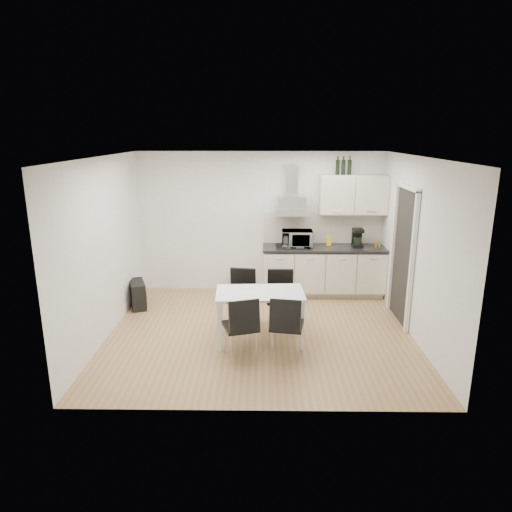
{
  "coord_description": "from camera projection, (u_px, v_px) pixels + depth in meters",
  "views": [
    {
      "loc": [
        0.03,
        -6.34,
        2.92
      ],
      "look_at": [
        -0.07,
        0.37,
        1.1
      ],
      "focal_mm": 32.0,
      "sensor_mm": 36.0,
      "label": 1
    }
  ],
  "objects": [
    {
      "name": "chair_far_right",
      "position": [
        281.0,
        300.0,
        6.99
      ],
      "size": [
        0.44,
        0.5,
        0.88
      ],
      "primitive_type": null,
      "rotation": [
        0.0,
        0.0,
        3.14
      ],
      "color": "black",
      "rests_on": "ground"
    },
    {
      "name": "floor_speaker",
      "position": [
        236.0,
        282.0,
        8.68
      ],
      "size": [
        0.22,
        0.2,
        0.32
      ],
      "primitive_type": "cube",
      "rotation": [
        0.0,
        0.0,
        0.18
      ],
      "color": "black",
      "rests_on": "ground"
    },
    {
      "name": "chair_near_right",
      "position": [
        287.0,
        326.0,
        6.04
      ],
      "size": [
        0.52,
        0.57,
        0.88
      ],
      "primitive_type": null,
      "rotation": [
        0.0,
        0.0,
        -0.17
      ],
      "color": "black",
      "rests_on": "ground"
    },
    {
      "name": "kitchenette",
      "position": [
        326.0,
        251.0,
        8.32
      ],
      "size": [
        2.22,
        0.64,
        2.52
      ],
      "color": "beige",
      "rests_on": "ground"
    },
    {
      "name": "guitar_amp",
      "position": [
        138.0,
        294.0,
        7.85
      ],
      "size": [
        0.42,
        0.59,
        0.46
      ],
      "rotation": [
        0.0,
        0.0,
        0.36
      ],
      "color": "black",
      "rests_on": "ground"
    },
    {
      "name": "dining_table",
      "position": [
        260.0,
        298.0,
        6.45
      ],
      "size": [
        1.27,
        0.76,
        0.75
      ],
      "rotation": [
        0.0,
        0.0,
        0.05
      ],
      "color": "white",
      "rests_on": "ground"
    },
    {
      "name": "wall_right",
      "position": [
        417.0,
        250.0,
        6.51
      ],
      "size": [
        0.1,
        4.0,
        2.6
      ],
      "primitive_type": "cube",
      "color": "white",
      "rests_on": "ground"
    },
    {
      "name": "wall_front",
      "position": [
        259.0,
        298.0,
        4.61
      ],
      "size": [
        4.5,
        0.1,
        2.6
      ],
      "primitive_type": "cube",
      "color": "white",
      "rests_on": "ground"
    },
    {
      "name": "wall_back",
      "position": [
        261.0,
        223.0,
        8.47
      ],
      "size": [
        4.5,
        0.1,
        2.6
      ],
      "primitive_type": "cube",
      "color": "white",
      "rests_on": "ground"
    },
    {
      "name": "chair_far_left",
      "position": [
        241.0,
        299.0,
        7.04
      ],
      "size": [
        0.51,
        0.56,
        0.88
      ],
      "primitive_type": null,
      "rotation": [
        0.0,
        0.0,
        3.0
      ],
      "color": "black",
      "rests_on": "ground"
    },
    {
      "name": "wall_left",
      "position": [
        104.0,
        249.0,
        6.57
      ],
      "size": [
        0.1,
        4.0,
        2.6
      ],
      "primitive_type": "cube",
      "color": "white",
      "rests_on": "ground"
    },
    {
      "name": "ceiling",
      "position": [
        260.0,
        157.0,
        6.2
      ],
      "size": [
        4.5,
        4.5,
        0.0
      ],
      "primitive_type": "plane",
      "color": "white",
      "rests_on": "wall_back"
    },
    {
      "name": "chair_near_left",
      "position": [
        240.0,
        327.0,
        6.01
      ],
      "size": [
        0.57,
        0.61,
        0.88
      ],
      "primitive_type": null,
      "rotation": [
        0.0,
        0.0,
        0.31
      ],
      "color": "black",
      "rests_on": "ground"
    },
    {
      "name": "ground",
      "position": [
        260.0,
        333.0,
        6.88
      ],
      "size": [
        4.5,
        4.5,
        0.0
      ],
      "primitive_type": "plane",
      "color": "#A47C4F",
      "rests_on": "ground"
    },
    {
      "name": "doorway",
      "position": [
        402.0,
        257.0,
        7.11
      ],
      "size": [
        0.08,
        1.04,
        2.1
      ],
      "primitive_type": "cube",
      "color": "white",
      "rests_on": "ground"
    }
  ]
}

